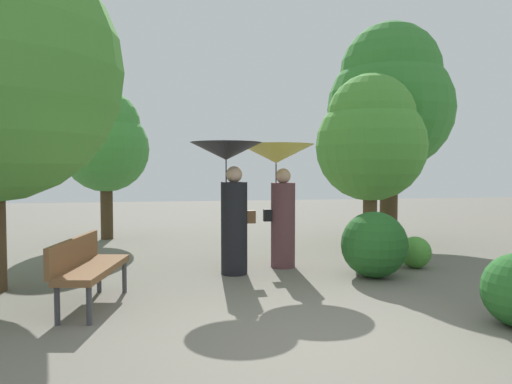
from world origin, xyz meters
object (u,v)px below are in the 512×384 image
at_px(tree_mid_right, 390,98).
at_px(tree_far_back, 371,137).
at_px(tree_near_left, 106,142).
at_px(person_right, 278,177).
at_px(park_bench, 87,265).
at_px(person_left, 230,184).

distance_m(tree_mid_right, tree_far_back, 1.88).
distance_m(tree_near_left, tree_mid_right, 6.63).
bearing_deg(person_right, park_bench, 123.61).
bearing_deg(tree_mid_right, person_right, -142.18).
xyz_separation_m(person_right, tree_far_back, (2.16, 1.21, 0.76)).
bearing_deg(person_left, tree_mid_right, -54.98).
relative_size(person_left, tree_far_back, 0.58).
relative_size(person_left, tree_near_left, 0.60).
bearing_deg(tree_far_back, person_right, -150.80).
bearing_deg(tree_mid_right, person_left, -144.89).
bearing_deg(person_right, tree_near_left, 40.12).
bearing_deg(tree_mid_right, tree_near_left, 167.88).
height_order(person_left, park_bench, person_left).
xyz_separation_m(person_left, tree_near_left, (-2.38, 4.21, 0.86)).
height_order(park_bench, tree_far_back, tree_far_back).
bearing_deg(tree_near_left, park_bench, -85.22).
bearing_deg(tree_near_left, person_left, -60.57).
height_order(park_bench, tree_mid_right, tree_mid_right).
height_order(person_right, park_bench, person_right).
bearing_deg(person_left, park_bench, 127.57).
bearing_deg(tree_far_back, tree_mid_right, 51.20).
relative_size(tree_near_left, tree_mid_right, 0.70).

